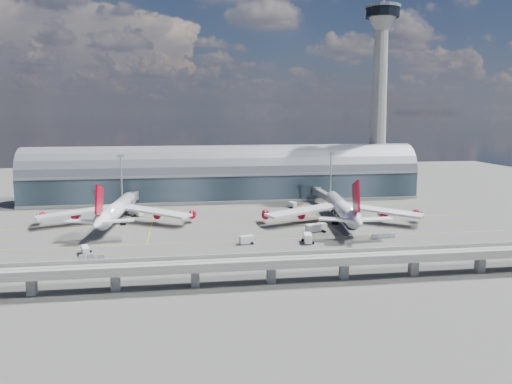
{
  "coord_description": "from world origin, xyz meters",
  "views": [
    {
      "loc": [
        -23.19,
        -179.62,
        44.42
      ],
      "look_at": [
        5.92,
        10.0,
        14.0
      ],
      "focal_mm": 35.0,
      "sensor_mm": 36.0,
      "label": 1
    }
  ],
  "objects": [
    {
      "name": "guideway",
      "position": [
        -0.0,
        -55.0,
        5.29
      ],
      "size": [
        220.0,
        8.5,
        7.2
      ],
      "color": "gray",
      "rests_on": "ground"
    },
    {
      "name": "jet_bridge_right",
      "position": [
        45.48,
        51.18,
        5.18
      ],
      "size": [
        4.4,
        32.0,
        7.25
      ],
      "color": "gray",
      "rests_on": "ground"
    },
    {
      "name": "control_tower",
      "position": [
        85.0,
        83.0,
        51.64
      ],
      "size": [
        19.0,
        19.0,
        103.0
      ],
      "color": "gray",
      "rests_on": "ground"
    },
    {
      "name": "cargo_train_1",
      "position": [
        18.62,
        -38.5,
        0.95
      ],
      "size": [
        10.7,
        6.13,
        1.83
      ],
      "rotation": [
        0.0,
        0.0,
        1.14
      ],
      "color": "gray",
      "rests_on": "ground"
    },
    {
      "name": "service_truck_1",
      "position": [
        -1.13,
        -14.88,
        1.43
      ],
      "size": [
        5.27,
        3.26,
        2.84
      ],
      "rotation": [
        0.0,
        0.0,
        1.79
      ],
      "color": "silver",
      "rests_on": "ground"
    },
    {
      "name": "taxi_lines",
      "position": [
        0.0,
        22.11,
        0.01
      ],
      "size": [
        200.0,
        80.12,
        0.01
      ],
      "color": "gold",
      "rests_on": "ground"
    },
    {
      "name": "floodlight_mast_right",
      "position": [
        50.0,
        55.0,
        13.63
      ],
      "size": [
        3.0,
        0.7,
        25.7
      ],
      "color": "gray",
      "rests_on": "ground"
    },
    {
      "name": "service_truck_0",
      "position": [
        -53.58,
        -19.69,
        1.3
      ],
      "size": [
        3.62,
        6.37,
        2.51
      ],
      "rotation": [
        0.0,
        0.0,
        0.29
      ],
      "color": "silver",
      "rests_on": "ground"
    },
    {
      "name": "service_truck_5",
      "position": [
        -42.23,
        39.24,
        1.48
      ],
      "size": [
        5.68,
        6.01,
        2.89
      ],
      "rotation": [
        0.0,
        0.0,
        0.72
      ],
      "color": "silver",
      "rests_on": "ground"
    },
    {
      "name": "service_truck_2",
      "position": [
        27.11,
        -1.46,
        1.59
      ],
      "size": [
        8.74,
        5.14,
        3.05
      ],
      "rotation": [
        0.0,
        0.0,
        1.92
      ],
      "color": "silver",
      "rests_on": "ground"
    },
    {
      "name": "ground",
      "position": [
        0.0,
        0.0,
        0.0
      ],
      "size": [
        500.0,
        500.0,
        0.0
      ],
      "primitive_type": "plane",
      "color": "#474744",
      "rests_on": "ground"
    },
    {
      "name": "terminal",
      "position": [
        0.0,
        77.99,
        11.34
      ],
      "size": [
        200.0,
        30.0,
        28.0
      ],
      "color": "#202D36",
      "rests_on": "ground"
    },
    {
      "name": "cargo_train_0",
      "position": [
        -50.35,
        -26.97,
        0.93
      ],
      "size": [
        8.09,
        2.23,
        1.79
      ],
      "rotation": [
        0.0,
        0.0,
        1.64
      ],
      "color": "gray",
      "rests_on": "ground"
    },
    {
      "name": "airliner_left",
      "position": [
        -49.09,
        23.12,
        5.85
      ],
      "size": [
        63.98,
        67.26,
        20.48
      ],
      "rotation": [
        0.0,
        0.0,
        -0.09
      ],
      "color": "white",
      "rests_on": "ground"
    },
    {
      "name": "airliner_right",
      "position": [
        41.71,
        11.24,
        5.68
      ],
      "size": [
        65.94,
        68.97,
        21.91
      ],
      "rotation": [
        0.0,
        0.0,
        -0.15
      ],
      "color": "white",
      "rests_on": "ground"
    },
    {
      "name": "service_truck_4",
      "position": [
        29.33,
        47.88,
        1.36
      ],
      "size": [
        3.64,
        5.11,
        2.7
      ],
      "rotation": [
        0.0,
        0.0,
        0.36
      ],
      "color": "silver",
      "rests_on": "ground"
    },
    {
      "name": "cargo_train_2",
      "position": [
        48.43,
        -14.21,
        0.83
      ],
      "size": [
        9.63,
        2.74,
        1.59
      ],
      "rotation": [
        0.0,
        0.0,
        1.44
      ],
      "color": "gray",
      "rests_on": "ground"
    },
    {
      "name": "jet_bridge_left",
      "position": [
        -45.38,
        53.12,
        5.18
      ],
      "size": [
        4.4,
        28.0,
        7.25
      ],
      "color": "gray",
      "rests_on": "ground"
    },
    {
      "name": "floodlight_mast_left",
      "position": [
        -50.0,
        55.0,
        13.63
      ],
      "size": [
        3.0,
        0.7,
        25.7
      ],
      "color": "gray",
      "rests_on": "ground"
    },
    {
      "name": "service_truck_3",
      "position": [
        20.02,
        -16.44,
        1.59
      ],
      "size": [
        3.59,
        6.78,
        3.11
      ],
      "rotation": [
        0.0,
        0.0,
        -0.18
      ],
      "color": "silver",
      "rests_on": "ground"
    }
  ]
}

